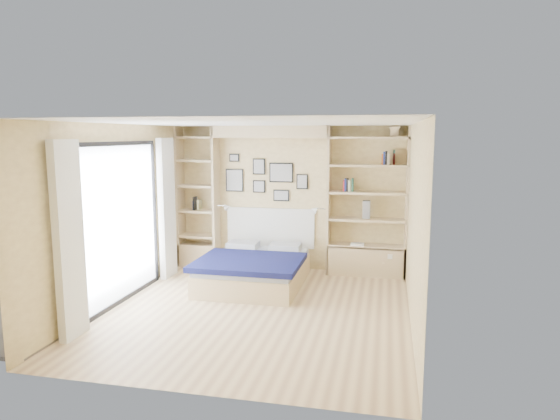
# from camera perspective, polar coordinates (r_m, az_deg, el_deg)

# --- Properties ---
(ground) EXTENTS (4.50, 4.50, 0.00)m
(ground) POSITION_cam_1_polar(r_m,az_deg,el_deg) (6.87, -2.58, -11.41)
(ground) COLOR #DBBC89
(ground) RESTS_ON ground
(room_shell) EXTENTS (4.50, 4.50, 4.50)m
(room_shell) POSITION_cam_1_polar(r_m,az_deg,el_deg) (8.13, -2.52, -0.42)
(room_shell) COLOR beige
(room_shell) RESTS_ON ground
(bed) EXTENTS (1.58, 2.07, 1.07)m
(bed) POSITION_cam_1_polar(r_m,az_deg,el_deg) (7.94, -2.89, -6.67)
(bed) COLOR tan
(bed) RESTS_ON ground
(photo_gallery) EXTENTS (1.48, 0.02, 0.82)m
(photo_gallery) POSITION_cam_1_polar(r_m,az_deg,el_deg) (8.76, -1.79, 3.70)
(photo_gallery) COLOR black
(photo_gallery) RESTS_ON ground
(reading_lamps) EXTENTS (1.92, 0.12, 0.15)m
(reading_lamps) POSITION_cam_1_polar(r_m,az_deg,el_deg) (8.56, -1.15, 0.20)
(reading_lamps) COLOR silver
(reading_lamps) RESTS_ON ground
(shelf_decor) EXTENTS (3.56, 0.23, 2.03)m
(shelf_decor) POSITION_cam_1_polar(r_m,az_deg,el_deg) (8.35, 8.46, 3.98)
(shelf_decor) COLOR #A51E1E
(shelf_decor) RESTS_ON ground
(deck) EXTENTS (3.20, 4.00, 0.05)m
(deck) POSITION_cam_1_polar(r_m,az_deg,el_deg) (8.50, -27.05, -8.43)
(deck) COLOR #685C4D
(deck) RESTS_ON ground
(deck_chair) EXTENTS (0.83, 1.02, 0.90)m
(deck_chair) POSITION_cam_1_polar(r_m,az_deg,el_deg) (8.68, -25.67, -5.05)
(deck_chair) COLOR tan
(deck_chair) RESTS_ON ground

